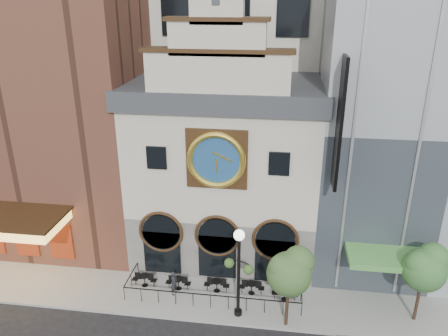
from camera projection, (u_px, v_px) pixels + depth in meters
name	position (u px, v px, depth m)	size (l,w,h in m)	color
ground	(207.00, 324.00, 24.81)	(120.00, 120.00, 0.00)	black
sidewalk	(214.00, 295.00, 27.09)	(44.00, 5.00, 0.15)	gray
clock_building	(226.00, 165.00, 29.53)	(12.60, 8.78, 18.65)	#605E5B
theater_building	(49.00, 67.00, 30.96)	(14.00, 15.60, 25.00)	brown
retail_building	(426.00, 114.00, 28.59)	(14.00, 14.40, 20.00)	gray
cafe_railing	(214.00, 288.00, 26.89)	(10.60, 2.60, 0.90)	black
bistro_0	(144.00, 279.00, 27.65)	(1.58, 0.68, 0.90)	black
bistro_1	(178.00, 283.00, 27.35)	(1.58, 0.68, 0.90)	black
bistro_2	(217.00, 285.00, 27.14)	(1.58, 0.68, 0.90)	black
bistro_3	(252.00, 287.00, 26.92)	(1.58, 0.68, 0.90)	black
bistro_4	(285.00, 294.00, 26.35)	(1.58, 0.68, 0.90)	black
pedestrian	(174.00, 283.00, 26.77)	(0.58, 0.38, 1.58)	black
lamppost	(239.00, 264.00, 24.03)	(1.69, 1.05, 5.58)	black
tree_left	(290.00, 271.00, 23.26)	(2.53, 2.44, 4.88)	#382619
tree_right	(425.00, 267.00, 23.67)	(2.50, 2.41, 4.82)	#382619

